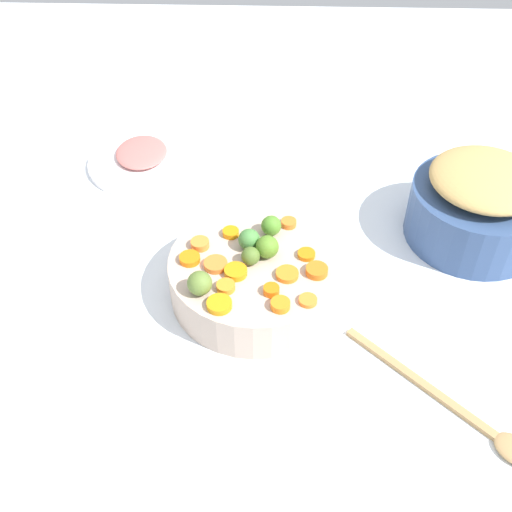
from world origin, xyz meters
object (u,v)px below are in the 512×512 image
(metal_pot, at_px, (476,213))
(wooden_spoon, at_px, (470,418))
(serving_bowl_carrots, at_px, (256,277))
(ham_plate, at_px, (145,162))

(metal_pot, height_order, wooden_spoon, metal_pot)
(serving_bowl_carrots, xyz_separation_m, ham_plate, (0.36, 0.24, -0.03))
(ham_plate, bearing_deg, wooden_spoon, -137.36)
(wooden_spoon, bearing_deg, ham_plate, 42.64)
(metal_pot, relative_size, wooden_spoon, 0.98)
(metal_pot, bearing_deg, wooden_spoon, 168.03)
(serving_bowl_carrots, height_order, ham_plate, serving_bowl_carrots)
(serving_bowl_carrots, bearing_deg, ham_plate, 33.98)
(serving_bowl_carrots, xyz_separation_m, wooden_spoon, (-0.23, -0.30, -0.03))
(metal_pot, xyz_separation_m, ham_plate, (0.20, 0.62, -0.05))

